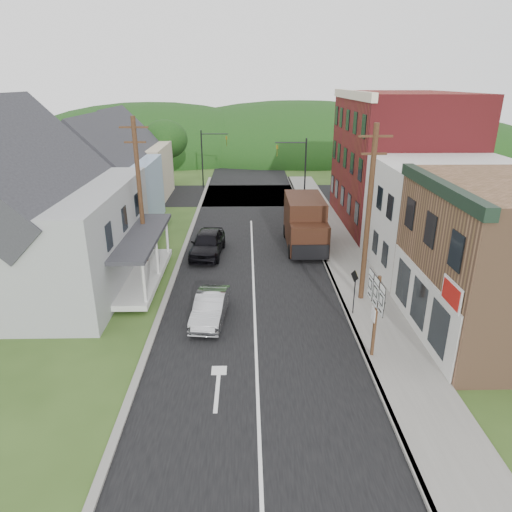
{
  "coord_description": "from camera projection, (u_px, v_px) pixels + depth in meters",
  "views": [
    {
      "loc": [
        -0.35,
        -17.89,
        10.83
      ],
      "look_at": [
        0.12,
        4.37,
        2.2
      ],
      "focal_mm": 32.0,
      "sensor_mm": 36.0,
      "label": 1
    }
  ],
  "objects": [
    {
      "name": "storefront_white",
      "position": [
        446.0,
        218.0,
        26.63
      ],
      "size": [
        8.0,
        7.0,
        6.5
      ],
      "primitive_type": "cube",
      "color": "silver",
      "rests_on": "ground"
    },
    {
      "name": "dark_sedan",
      "position": [
        208.0,
        243.0,
        29.85
      ],
      "size": [
        2.35,
        4.98,
        1.65
      ],
      "primitive_type": "imported",
      "rotation": [
        0.0,
        0.0,
        -0.09
      ],
      "color": "black",
      "rests_on": "ground"
    },
    {
      "name": "delivery_van",
      "position": [
        305.0,
        223.0,
        30.93
      ],
      "size": [
        2.54,
        6.09,
        3.4
      ],
      "rotation": [
        0.0,
        0.0,
        -0.0
      ],
      "color": "black",
      "rests_on": "ground"
    },
    {
      "name": "traffic_signal_left",
      "position": [
        209.0,
        152.0,
        47.58
      ],
      "size": [
        2.87,
        0.2,
        6.0
      ],
      "color": "black",
      "rests_on": "ground"
    },
    {
      "name": "curb_left",
      "position": [
        177.0,
        268.0,
        27.94
      ],
      "size": [
        0.3,
        55.0,
        0.12
      ],
      "primitive_type": "cube",
      "color": "slate",
      "rests_on": "ground"
    },
    {
      "name": "route_sign_cluster",
      "position": [
        376.0,
        305.0,
        18.12
      ],
      "size": [
        0.2,
        2.04,
        3.57
      ],
      "rotation": [
        0.0,
        0.0,
        0.03
      ],
      "color": "#472D19",
      "rests_on": "sidewalk_right"
    },
    {
      "name": "sidewalk_right",
      "position": [
        348.0,
        266.0,
        28.14
      ],
      "size": [
        2.8,
        55.0,
        0.15
      ],
      "primitive_type": "cube",
      "color": "slate",
      "rests_on": "ground"
    },
    {
      "name": "ground",
      "position": [
        255.0,
        336.0,
        20.59
      ],
      "size": [
        120.0,
        120.0,
        0.0
      ],
      "primitive_type": "plane",
      "color": "#2D4719",
      "rests_on": "ground"
    },
    {
      "name": "tree_left_d",
      "position": [
        165.0,
        139.0,
        48.48
      ],
      "size": [
        4.8,
        4.8,
        6.94
      ],
      "color": "#382616",
      "rests_on": "ground"
    },
    {
      "name": "house_blue",
      "position": [
        108.0,
        179.0,
        34.89
      ],
      "size": [
        7.14,
        8.16,
        7.28
      ],
      "color": "#829BB2",
      "rests_on": "ground"
    },
    {
      "name": "utility_pole_right",
      "position": [
        368.0,
        215.0,
        22.28
      ],
      "size": [
        1.6,
        0.26,
        9.0
      ],
      "color": "#472D19",
      "rests_on": "ground"
    },
    {
      "name": "storefront_red",
      "position": [
        399.0,
        161.0,
        34.85
      ],
      "size": [
        8.0,
        12.0,
        10.0
      ],
      "primitive_type": "cube",
      "color": "maroon",
      "rests_on": "ground"
    },
    {
      "name": "traffic_signal_right",
      "position": [
        298.0,
        163.0,
        41.23
      ],
      "size": [
        2.87,
        0.2,
        6.0
      ],
      "color": "black",
      "rests_on": "ground"
    },
    {
      "name": "house_gray",
      "position": [
        30.0,
        211.0,
        24.42
      ],
      "size": [
        10.2,
        12.24,
        8.35
      ],
      "color": "#9EA1A3",
      "rests_on": "ground"
    },
    {
      "name": "curb_right",
      "position": [
        327.0,
        266.0,
        28.11
      ],
      "size": [
        0.2,
        55.0,
        0.15
      ],
      "primitive_type": "cube",
      "color": "slate",
      "rests_on": "ground"
    },
    {
      "name": "warning_sign",
      "position": [
        355.0,
        286.0,
        21.78
      ],
      "size": [
        0.25,
        0.6,
        2.31
      ],
      "rotation": [
        0.0,
        0.0,
        0.37
      ],
      "color": "black",
      "rests_on": "sidewalk_right"
    },
    {
      "name": "forested_ridge",
      "position": [
        249.0,
        153.0,
        71.86
      ],
      "size": [
        90.0,
        30.0,
        16.0
      ],
      "primitive_type": "ellipsoid",
      "color": "black",
      "rests_on": "ground"
    },
    {
      "name": "silver_sedan",
      "position": [
        210.0,
        308.0,
        21.75
      ],
      "size": [
        1.79,
        4.13,
        1.32
      ],
      "primitive_type": "imported",
      "rotation": [
        0.0,
        0.0,
        -0.1
      ],
      "color": "#A6A6AA",
      "rests_on": "ground"
    },
    {
      "name": "utility_pole_left",
      "position": [
        140.0,
        194.0,
        26.24
      ],
      "size": [
        1.6,
        0.26,
        9.0
      ],
      "color": "#472D19",
      "rests_on": "ground"
    },
    {
      "name": "tree_left_c",
      "position": [
        15.0,
        145.0,
        36.72
      ],
      "size": [
        5.8,
        5.8,
        8.41
      ],
      "color": "#382616",
      "rests_on": "ground"
    },
    {
      "name": "road",
      "position": [
        252.0,
        256.0,
        29.92
      ],
      "size": [
        9.0,
        90.0,
        0.02
      ],
      "primitive_type": "cube",
      "color": "black",
      "rests_on": "ground"
    },
    {
      "name": "cross_road",
      "position": [
        250.0,
        195.0,
        45.76
      ],
      "size": [
        60.0,
        9.0,
        0.02
      ],
      "primitive_type": "cube",
      "color": "black",
      "rests_on": "ground"
    },
    {
      "name": "house_cream",
      "position": [
        129.0,
        160.0,
        43.27
      ],
      "size": [
        7.14,
        8.16,
        7.28
      ],
      "color": "#BEB193",
      "rests_on": "ground"
    }
  ]
}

